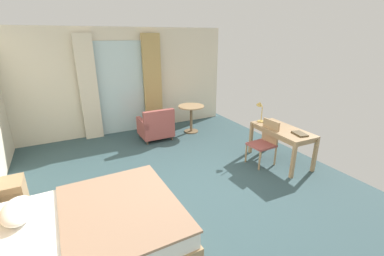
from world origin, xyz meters
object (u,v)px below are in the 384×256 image
object	(u,v)px
desk_chair	(265,140)
closed_book	(300,134)
nightstand	(8,200)
round_cafe_table	(191,113)
writing_desk	(282,133)
desk_lamp	(260,108)
bed	(87,234)
armchair_by_window	(156,127)

from	to	relation	value
desk_chair	closed_book	bearing A→B (deg)	-52.41
nightstand	round_cafe_table	size ratio (longest dim) A/B	0.76
writing_desk	desk_lamp	xyz separation A→B (m)	(-0.04, 0.65, 0.37)
writing_desk	desk_chair	size ratio (longest dim) A/B	1.44
desk_lamp	closed_book	bearing A→B (deg)	-85.40
bed	desk_lamp	bearing A→B (deg)	20.44
writing_desk	desk_chair	world-z (taller)	desk_chair
closed_book	armchair_by_window	world-z (taller)	armchair_by_window
desk_lamp	armchair_by_window	size ratio (longest dim) A/B	0.53
desk_chair	desk_lamp	world-z (taller)	desk_lamp
desk_chair	round_cafe_table	bearing A→B (deg)	101.95
round_cafe_table	nightstand	bearing A→B (deg)	-154.03
nightstand	closed_book	world-z (taller)	closed_book
bed	writing_desk	world-z (taller)	bed
desk_lamp	bed	bearing A→B (deg)	-159.56
writing_desk	armchair_by_window	world-z (taller)	armchair_by_window
bed	nightstand	bearing A→B (deg)	126.29
desk_lamp	round_cafe_table	distance (m)	1.97
armchair_by_window	nightstand	bearing A→B (deg)	-147.55
desk_chair	desk_lamp	size ratio (longest dim) A/B	2.09
desk_lamp	armchair_by_window	distance (m)	2.56
armchair_by_window	desk_lamp	bearing A→B (deg)	-43.01
bed	writing_desk	bearing A→B (deg)	11.20
closed_book	round_cafe_table	bearing A→B (deg)	118.90
desk_lamp	armchair_by_window	xyz separation A→B (m)	(-1.80, 1.68, -0.67)
desk_lamp	closed_book	xyz separation A→B (m)	(0.08, -1.04, -0.26)
round_cafe_table	desk_chair	bearing A→B (deg)	-78.05
closed_book	nightstand	bearing A→B (deg)	-178.74
desk_chair	bed	bearing A→B (deg)	-166.09
writing_desk	desk_lamp	distance (m)	0.75
writing_desk	bed	bearing A→B (deg)	-168.80
armchair_by_window	bed	bearing A→B (deg)	-122.61
nightstand	desk_chair	xyz separation A→B (m)	(4.41, -0.39, 0.21)
nightstand	writing_desk	size ratio (longest dim) A/B	0.43
desk_lamp	round_cafe_table	xyz separation A→B (m)	(-0.78, 1.75, -0.46)
armchair_by_window	round_cafe_table	distance (m)	1.05
bed	desk_lamp	world-z (taller)	desk_lamp
desk_lamp	armchair_by_window	bearing A→B (deg)	136.99
armchair_by_window	writing_desk	bearing A→B (deg)	-51.68
bed	desk_lamp	size ratio (longest dim) A/B	4.93
nightstand	closed_book	distance (m)	4.89
closed_book	armchair_by_window	distance (m)	3.34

